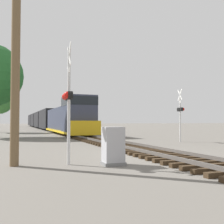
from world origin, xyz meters
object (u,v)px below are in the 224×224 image
Objects in this scene: crossing_signal_near at (68,97)px; utility_pole at (16,30)px; freight_train at (43,120)px; relay_cabinet at (113,146)px; crossing_signal_far at (180,111)px.

utility_pole reaches higher than crossing_signal_near.
freight_train reaches higher than relay_cabinet.
freight_train is 18.15× the size of crossing_signal_far.
crossing_signal_far is at bearing 30.78° from utility_pole.
crossing_signal_far is at bearing -82.22° from freight_train.
utility_pole is (-12.52, -7.46, 2.56)m from crossing_signal_far.
utility_pole is at bearing 135.23° from crossing_signal_far.
relay_cabinet is at bearing -17.08° from utility_pole.
crossing_signal_far is at bearing 130.28° from crossing_signal_near.
crossing_signal_near reaches higher than freight_train.
crossing_signal_near is at bearing -94.94° from freight_train.
crossing_signal_far is (10.63, 7.84, -0.07)m from crossing_signal_near.
utility_pole is at bearing -97.04° from freight_train.
utility_pole is at bearing -97.59° from crossing_signal_near.
freight_train is 52.54m from utility_pole.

